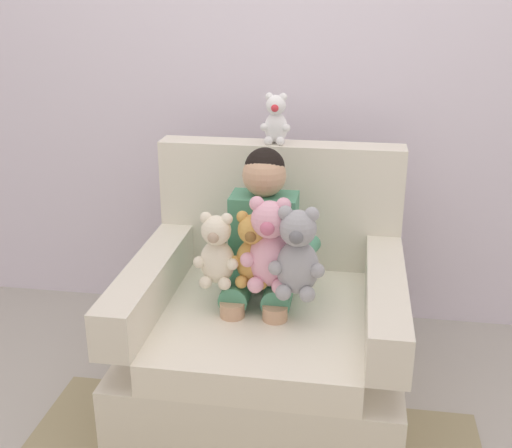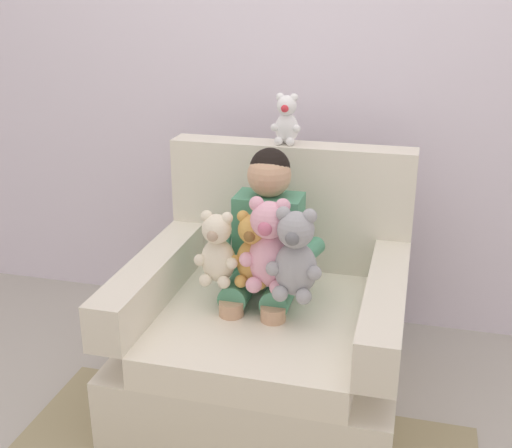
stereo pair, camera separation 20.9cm
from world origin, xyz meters
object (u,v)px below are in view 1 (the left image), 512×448
object	(u,v)px
seated_child	(261,245)
plush_cream	(217,251)
armchair	(268,324)
plush_honey	(253,251)
plush_pink	(270,246)
plush_grey	(297,255)
plush_white_on_backrest	(276,120)

from	to	relation	value
seated_child	plush_cream	bearing A→B (deg)	-141.65
armchair	plush_honey	bearing A→B (deg)	-114.92
seated_child	plush_honey	xyz separation A→B (m)	(-0.01, -0.13, 0.03)
seated_child	plush_pink	size ratio (longest dim) A/B	2.35
plush_cream	plush_grey	distance (m)	0.30
plush_grey	plush_white_on_backrest	xyz separation A→B (m)	(-0.15, 0.52, 0.37)
plush_white_on_backrest	plush_honey	bearing A→B (deg)	-84.57
plush_honey	plush_grey	bearing A→B (deg)	1.55
plush_cream	plush_honey	xyz separation A→B (m)	(0.13, 0.02, 0.00)
plush_cream	plush_grey	size ratio (longest dim) A/B	0.84
plush_cream	armchair	bearing A→B (deg)	11.85
plush_honey	plush_grey	world-z (taller)	plush_grey
plush_cream	plush_grey	bearing A→B (deg)	-29.65
plush_cream	plush_pink	xyz separation A→B (m)	(0.20, 0.01, 0.03)
armchair	plush_cream	size ratio (longest dim) A/B	3.65
plush_honey	plush_pink	size ratio (longest dim) A/B	0.82
plush_pink	plush_grey	bearing A→B (deg)	-7.28
seated_child	plush_pink	bearing A→B (deg)	-79.02
seated_child	plush_grey	bearing A→B (deg)	-59.09
plush_cream	plush_pink	bearing A→B (deg)	-20.75
seated_child	plush_white_on_backrest	xyz separation A→B (m)	(0.01, 0.33, 0.42)
armchair	plush_honey	xyz separation A→B (m)	(-0.04, -0.09, 0.35)
plush_grey	plush_white_on_backrest	distance (m)	0.66
armchair	plush_cream	bearing A→B (deg)	-145.90
plush_white_on_backrest	plush_cream	bearing A→B (deg)	-99.44
armchair	plush_honey	distance (m)	0.37
armchair	plush_pink	xyz separation A→B (m)	(0.02, -0.11, 0.38)
plush_honey	plush_grey	distance (m)	0.18
armchair	plush_white_on_backrest	size ratio (longest dim) A/B	4.91
seated_child	armchair	bearing A→B (deg)	-55.41
plush_honey	plush_white_on_backrest	xyz separation A→B (m)	(0.02, 0.46, 0.39)
plush_cream	plush_honey	bearing A→B (deg)	-12.02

